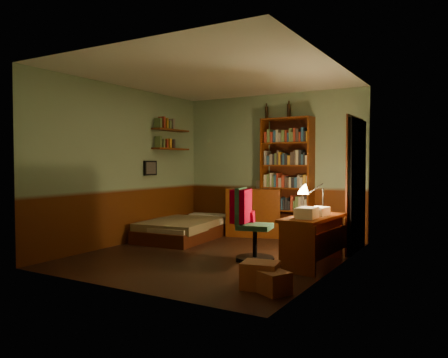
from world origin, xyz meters
The scene contains 24 objects.
floor centered at (0.00, 0.00, -0.01)m, with size 3.50×4.00×0.02m, color black.
ceiling centered at (0.00, 0.00, 2.61)m, with size 3.50×4.00×0.02m, color silver.
wall_back centered at (0.00, 2.01, 1.30)m, with size 3.50×0.02×2.60m, color gray.
wall_left centered at (-1.76, 0.00, 1.30)m, with size 0.02×4.00×2.60m, color gray.
wall_right centered at (1.76, 0.00, 1.30)m, with size 0.02×4.00×2.60m, color gray.
wall_front centered at (0.00, -2.01, 1.30)m, with size 3.50×0.02×2.60m, color gray.
doorway centered at (1.72, 1.30, 1.00)m, with size 0.06×0.90×2.00m, color black.
door_trim centered at (1.69, 1.30, 1.00)m, with size 0.02×0.98×2.08m, color #3E180B.
bed centered at (-1.19, 0.97, 0.29)m, with size 1.04×1.94×0.58m, color olive.
dresser centered at (-0.24, 1.76, 0.44)m, with size 0.98×0.49×0.87m, color #61280C.
mini_stereo centered at (-0.08, 1.89, 0.94)m, with size 0.26×0.20×0.14m, color #B2B2B7.
bookshelf centered at (0.36, 1.85, 1.07)m, with size 0.92×0.29×2.14m, color #61280C.
bottle_left centered at (-0.09, 1.96, 2.26)m, with size 0.06×0.06×0.24m, color black.
bottle_right centered at (0.35, 1.96, 2.27)m, with size 0.07×0.07×0.25m, color black.
desk centered at (1.44, 0.10, 0.32)m, with size 0.50×1.20×0.64m, color #61280C.
paper_stack centered at (1.48, 0.22, 0.70)m, with size 0.21×0.28×0.11m, color silver.
desk_lamp centered at (1.46, 0.46, 0.97)m, with size 0.19×0.19×0.65m, color black.
office_chair centered at (0.68, -0.07, 0.57)m, with size 0.57×0.50×1.15m, color #275138.
red_jacket centered at (0.61, 0.01, 1.37)m, with size 0.21×0.39×0.46m, color #A30020.
wall_shelf_lower centered at (-1.64, 1.10, 1.60)m, with size 0.20×0.90×0.03m, color #61280C.
wall_shelf_upper centered at (-1.64, 1.10, 1.95)m, with size 0.20×0.90×0.03m, color #61280C.
framed_picture centered at (-1.72, 0.60, 1.25)m, with size 0.04×0.32×0.26m, color black.
cardboard_box_a centered at (1.31, -1.23, 0.14)m, with size 0.38×0.31×0.29m, color #986445.
cardboard_box_b centered at (1.50, -1.31, 0.11)m, with size 0.32×0.27×0.23m, color #986445.
Camera 1 is at (3.31, -5.41, 1.35)m, focal length 35.00 mm.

